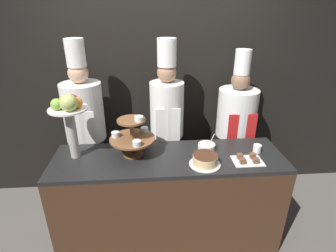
# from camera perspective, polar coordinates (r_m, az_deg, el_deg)

# --- Properties ---
(wall_back) EXTENTS (10.00, 0.06, 2.80)m
(wall_back) POSITION_cam_1_polar(r_m,az_deg,el_deg) (2.98, -1.29, 10.81)
(wall_back) COLOR black
(wall_back) RESTS_ON ground_plane
(buffet_counter) EXTENTS (2.01, 0.59, 0.91)m
(buffet_counter) POSITION_cam_1_polar(r_m,az_deg,el_deg) (2.56, 0.18, -15.55)
(buffet_counter) COLOR #422819
(buffet_counter) RESTS_ON ground_plane
(tiered_stand) EXTENTS (0.39, 0.39, 0.38)m
(tiered_stand) POSITION_cam_1_polar(r_m,az_deg,el_deg) (2.26, -7.73, -2.13)
(tiered_stand) COLOR brown
(tiered_stand) RESTS_ON buffet_counter
(fruit_pedestal) EXTENTS (0.31, 0.31, 0.58)m
(fruit_pedestal) POSITION_cam_1_polar(r_m,az_deg,el_deg) (2.25, -20.69, 2.67)
(fruit_pedestal) COLOR #B2ADA8
(fruit_pedestal) RESTS_ON buffet_counter
(cake_round) EXTENTS (0.26, 0.26, 0.09)m
(cake_round) POSITION_cam_1_polar(r_m,az_deg,el_deg) (2.19, 8.07, -7.31)
(cake_round) COLOR white
(cake_round) RESTS_ON buffet_counter
(cup_white) EXTENTS (0.07, 0.07, 0.07)m
(cup_white) POSITION_cam_1_polar(r_m,az_deg,el_deg) (2.48, 18.83, -4.65)
(cup_white) COLOR white
(cup_white) RESTS_ON buffet_counter
(cake_square_tray) EXTENTS (0.25, 0.18, 0.05)m
(cake_square_tray) POSITION_cam_1_polar(r_m,az_deg,el_deg) (2.32, 16.94, -6.99)
(cake_square_tray) COLOR white
(cake_square_tray) RESTS_ON buffet_counter
(serving_bowl_far) EXTENTS (0.15, 0.15, 0.16)m
(serving_bowl_far) POSITION_cam_1_polar(r_m,az_deg,el_deg) (2.41, 8.39, -4.53)
(serving_bowl_far) COLOR white
(serving_bowl_far) RESTS_ON buffet_counter
(chef_left) EXTENTS (0.40, 0.40, 1.85)m
(chef_left) POSITION_cam_1_polar(r_m,az_deg,el_deg) (2.81, -17.52, 0.07)
(chef_left) COLOR black
(chef_left) RESTS_ON ground_plane
(chef_center_left) EXTENTS (0.34, 0.34, 1.85)m
(chef_center_left) POSITION_cam_1_polar(r_m,az_deg,el_deg) (2.73, -0.24, 1.04)
(chef_center_left) COLOR black
(chef_center_left) RESTS_ON ground_plane
(chef_center_right) EXTENTS (0.41, 0.41, 1.74)m
(chef_center_right) POSITION_cam_1_polar(r_m,az_deg,el_deg) (2.92, 14.42, -0.26)
(chef_center_right) COLOR #28282D
(chef_center_right) RESTS_ON ground_plane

